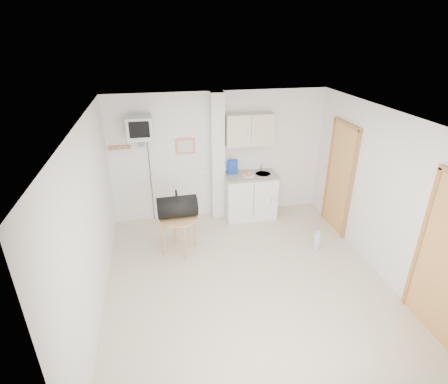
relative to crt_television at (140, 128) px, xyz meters
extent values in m
plane|color=beige|center=(1.45, -2.02, -1.94)|extent=(4.50, 4.50, 0.00)
cube|color=white|center=(1.45, 0.23, -0.69)|extent=(4.20, 0.04, 2.50)
cube|color=white|center=(1.45, -4.27, -0.69)|extent=(4.20, 0.04, 2.50)
cube|color=white|center=(-0.65, -2.02, -0.69)|extent=(0.04, 4.50, 2.50)
cube|color=white|center=(3.55, -2.02, -0.69)|extent=(0.04, 4.50, 2.50)
cube|color=white|center=(1.45, -2.02, 0.56)|extent=(4.20, 4.50, 0.04)
cube|color=white|center=(1.40, 0.12, -0.69)|extent=(0.25, 0.22, 2.50)
cube|color=#E9735A|center=(0.80, 0.21, -0.44)|extent=(0.36, 0.03, 0.30)
cube|color=silver|center=(0.80, 0.19, -0.44)|extent=(0.28, 0.01, 0.22)
cube|color=#B17C4D|center=(-0.40, 0.20, -0.39)|extent=(0.40, 0.05, 0.06)
cube|color=white|center=(1.13, 0.22, -0.99)|extent=(0.15, 0.02, 0.08)
cylinder|color=#B17C4D|center=(-0.55, 0.14, -0.40)|extent=(0.02, 0.08, 0.02)
cylinder|color=#B17C4D|center=(-0.45, 0.14, -0.40)|extent=(0.02, 0.08, 0.02)
cylinder|color=#B17C4D|center=(-0.35, 0.14, -0.40)|extent=(0.02, 0.08, 0.02)
cylinder|color=#B17C4D|center=(-0.25, 0.14, -0.40)|extent=(0.02, 0.08, 0.02)
cube|color=#AC6D34|center=(3.52, -0.77, -0.94)|extent=(0.04, 0.75, 2.00)
cube|color=olive|center=(3.52, -0.77, -0.94)|extent=(0.06, 0.87, 2.06)
cube|color=#AC6D34|center=(3.52, -3.37, -0.93)|extent=(0.04, 0.82, 2.02)
cube|color=olive|center=(3.52, -3.37, -0.93)|extent=(0.06, 0.94, 2.08)
cube|color=white|center=(2.03, -0.05, -1.50)|extent=(1.00, 0.55, 0.88)
cube|color=gray|center=(2.03, -0.05, -1.04)|extent=(1.03, 0.58, 0.04)
cylinder|color=#B7B7BA|center=(2.28, -0.05, -1.04)|extent=(0.30, 0.30, 0.05)
cylinder|color=#B7B7BA|center=(2.28, 0.09, -0.94)|extent=(0.02, 0.02, 0.16)
cylinder|color=#B7B7BA|center=(2.28, 0.03, -0.86)|extent=(0.02, 0.13, 0.02)
cube|color=beige|center=(2.00, 0.07, -0.14)|extent=(0.90, 0.32, 0.60)
cube|color=#113B9E|center=(1.69, 0.06, -0.87)|extent=(0.19, 0.07, 0.29)
cylinder|color=white|center=(1.97, -0.12, -1.01)|extent=(0.22, 0.22, 0.01)
sphere|color=tan|center=(1.97, -0.12, -0.96)|extent=(0.11, 0.11, 0.11)
cube|color=slate|center=(0.00, 0.07, -0.21)|extent=(0.36, 0.32, 0.02)
cube|color=slate|center=(0.00, 0.20, -0.29)|extent=(0.10, 0.06, 0.20)
cube|color=silver|center=(0.00, 0.00, 0.01)|extent=(0.44, 0.42, 0.40)
cube|color=black|center=(0.00, -0.22, 0.03)|extent=(0.34, 0.02, 0.28)
cylinder|color=black|center=(0.10, 0.21, -1.07)|extent=(0.01, 0.01, 1.73)
cylinder|color=#B17C4D|center=(0.53, -1.02, -1.28)|extent=(0.65, 0.65, 0.03)
cylinder|color=#B17C4D|center=(0.80, -0.95, -1.61)|extent=(0.04, 0.04, 0.64)
cylinder|color=#B17C4D|center=(0.46, -0.74, -1.61)|extent=(0.04, 0.04, 0.64)
cylinder|color=#B17C4D|center=(0.25, -1.09, -1.61)|extent=(0.04, 0.04, 0.64)
cylinder|color=#B17C4D|center=(0.59, -1.30, -1.61)|extent=(0.04, 0.04, 0.64)
cylinder|color=black|center=(0.51, -1.01, -1.08)|extent=(0.67, 0.39, 0.36)
torus|color=black|center=(0.51, -1.01, -0.91)|extent=(0.03, 0.27, 0.27)
cylinder|color=#A9C6E0|center=(2.88, -1.42, -1.78)|extent=(0.12, 0.12, 0.31)
cylinder|color=#A9C6E0|center=(2.88, -1.42, -1.60)|extent=(0.04, 0.04, 0.04)
camera|label=1|loc=(0.27, -6.16, 1.59)|focal=28.00mm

